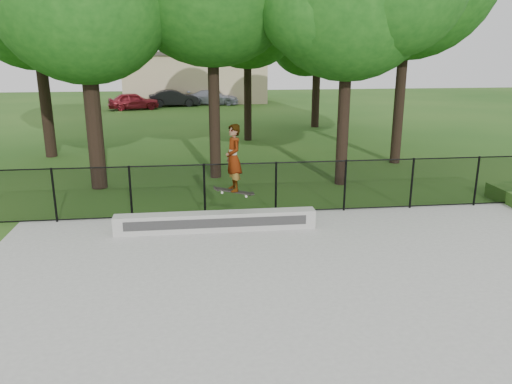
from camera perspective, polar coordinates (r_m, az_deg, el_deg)
The scene contains 9 objects.
ground at distance 9.00m, azimuth 8.46°, elevation -14.71°, with size 100.00×100.00×0.00m, color #1D4A14.
concrete_slab at distance 8.98m, azimuth 8.46°, elevation -14.55°, with size 14.00×12.00×0.06m, color #989893.
grind_ledge at distance 12.86m, azimuth -4.59°, elevation -3.38°, with size 5.14×0.40×0.48m, color #AFAFA9.
car_a at distance 40.21m, azimuth -13.82°, elevation 10.06°, with size 1.55×3.83×1.31m, color maroon.
car_b at distance 41.82m, azimuth -9.37°, elevation 10.53°, with size 1.40×3.63×1.32m, color black.
car_c at distance 42.71m, azimuth -4.90°, elevation 10.73°, with size 1.72×3.88×1.23m, color #AAADC1.
skater_airborne at distance 12.30m, azimuth -2.60°, elevation 3.77°, with size 0.83×0.69×1.84m.
chainlink_fence at distance 14.02m, azimuth 2.29°, elevation 0.50°, with size 16.06×0.06×1.50m.
distant_building at distance 45.49m, azimuth -6.92°, elevation 12.96°, with size 12.40×6.40×4.30m.
Camera 1 is at (-2.20, -7.42, 4.59)m, focal length 35.00 mm.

